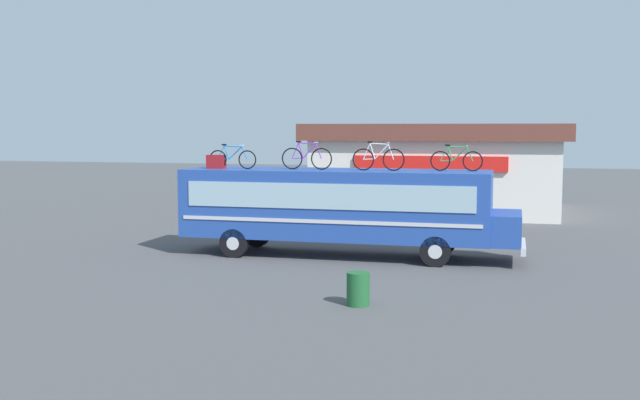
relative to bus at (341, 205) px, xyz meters
The scene contains 9 objects.
ground_plane 1.76m from the bus, behind, with size 120.00×120.00×0.00m, color #4C4C4F.
bus is the anchor object (origin of this frame).
luggage_bag_1 4.63m from the bus, behind, with size 0.63×0.34×0.47m, color maroon.
rooftop_bicycle_1 4.09m from the bus, behind, with size 1.73×0.44×0.86m.
rooftop_bicycle_2 1.99m from the bus, behind, with size 1.77×0.44×0.98m.
rooftop_bicycle_3 2.07m from the bus, ahead, with size 1.75×0.44×0.97m.
rooftop_bicycle_4 4.14m from the bus, ahead, with size 1.71×0.44×0.88m.
roadside_building 15.51m from the bus, 83.21° to the left, with size 12.88×10.25×4.55m.
trash_bin 7.27m from the bus, 73.64° to the right, with size 0.57×0.57×0.83m, color #1E592D.
Camera 1 is at (5.86, -24.66, 4.38)m, focal length 42.10 mm.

